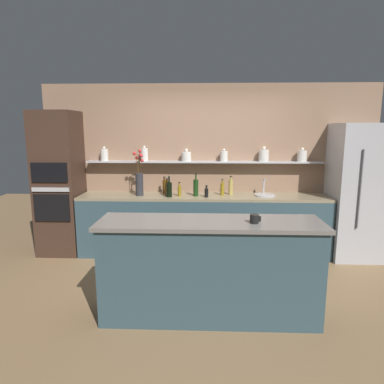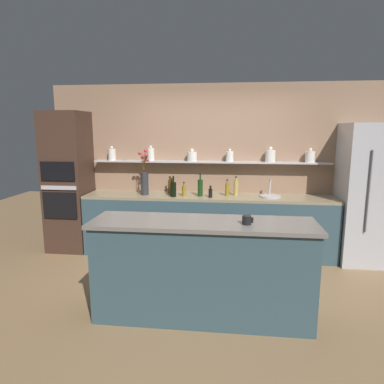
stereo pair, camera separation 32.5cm
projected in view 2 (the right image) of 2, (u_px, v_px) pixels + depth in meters
The scene contains 17 objects.
ground_plane at pixel (207, 290), 4.12m from camera, with size 12.00×12.00×0.00m, color olive.
back_wall_unit at pixel (215, 168), 5.45m from camera, with size 5.20×0.28×2.60m.
back_counter_unit at pixel (208, 225), 5.26m from camera, with size 3.76×0.62×0.92m.
island_counter at pixel (203, 270), 3.45m from camera, with size 2.22×0.61×1.02m.
refrigerator at pixel (368, 194), 4.86m from camera, with size 0.78×0.73×1.99m.
oven_tower at pixel (68, 182), 5.40m from camera, with size 0.62×0.64×2.18m.
flower_vase at pixel (145, 180), 5.19m from camera, with size 0.16×0.14×0.70m.
sink_fixture at pixel (270, 195), 5.08m from camera, with size 0.31×0.31×0.25m.
bottle_sauce_0 at pixel (210, 193), 5.02m from camera, with size 0.06×0.06×0.18m.
bottle_spirit_1 at pixel (172, 188), 5.17m from camera, with size 0.06×0.06×0.26m.
bottle_spirit_2 at pixel (236, 187), 5.17m from camera, with size 0.07×0.07×0.29m.
bottle_spirit_3 at pixel (170, 186), 5.36m from camera, with size 0.06×0.06×0.26m.
bottle_wine_4 at pixel (173, 189), 5.07m from camera, with size 0.08×0.08×0.31m.
bottle_oil_5 at pixel (184, 190), 5.12m from camera, with size 0.05×0.05×0.21m.
bottle_oil_6 at pixel (227, 189), 5.15m from camera, with size 0.06×0.06×0.25m.
bottle_wine_7 at pixel (200, 188), 5.11m from camera, with size 0.08×0.08×0.34m.
coffee_mug at pixel (247, 220), 3.24m from camera, with size 0.11×0.09×0.09m.
Camera 2 is at (0.27, -3.84, 1.91)m, focal length 32.00 mm.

